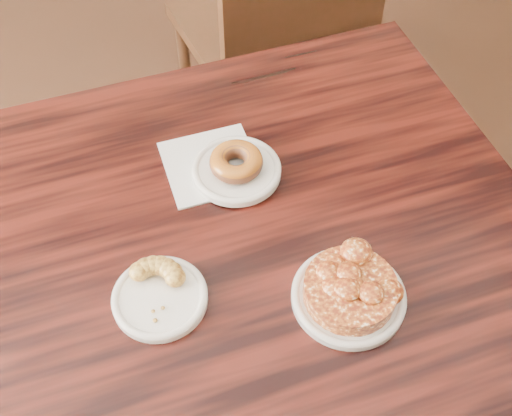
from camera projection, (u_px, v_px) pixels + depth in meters
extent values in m
cube|color=black|center=(257.00, 363.00, 1.29)|extent=(1.10, 1.10, 0.75)
cube|color=silver|center=(211.00, 165.00, 1.11)|extent=(0.18, 0.18, 0.00)
cylinder|color=silver|center=(237.00, 171.00, 1.09)|extent=(0.15, 0.15, 0.01)
cylinder|color=white|center=(160.00, 298.00, 0.94)|extent=(0.14, 0.14, 0.01)
cylinder|color=silver|center=(348.00, 297.00, 0.94)|extent=(0.17, 0.17, 0.01)
torus|color=brown|center=(236.00, 162.00, 1.07)|extent=(0.09, 0.09, 0.03)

